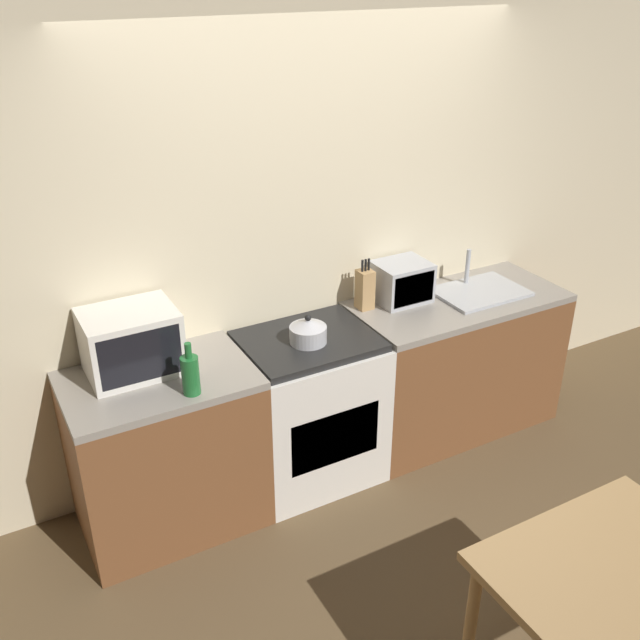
# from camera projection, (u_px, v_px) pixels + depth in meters

# --- Properties ---
(ground_plane) EXTENTS (16.00, 16.00, 0.00)m
(ground_plane) POSITION_uv_depth(u_px,v_px,m) (417.00, 547.00, 3.70)
(ground_plane) COLOR brown
(wall_back) EXTENTS (10.00, 0.06, 2.60)m
(wall_back) POSITION_uv_depth(u_px,v_px,m) (310.00, 243.00, 4.02)
(wall_back) COLOR beige
(wall_back) RESTS_ON ground_plane
(counter_left_run) EXTENTS (0.93, 0.62, 0.90)m
(counter_left_run) POSITION_uv_depth(u_px,v_px,m) (166.00, 451.00, 3.69)
(counter_left_run) COLOR brown
(counter_left_run) RESTS_ON ground_plane
(counter_right_run) EXTENTS (1.33, 0.62, 0.90)m
(counter_right_run) POSITION_uv_depth(u_px,v_px,m) (453.00, 363.00, 4.50)
(counter_right_run) COLOR brown
(counter_right_run) RESTS_ON ground_plane
(stove_range) EXTENTS (0.74, 0.62, 0.90)m
(stove_range) POSITION_uv_depth(u_px,v_px,m) (309.00, 408.00, 4.05)
(stove_range) COLOR silver
(stove_range) RESTS_ON ground_plane
(kettle) EXTENTS (0.20, 0.20, 0.16)m
(kettle) POSITION_uv_depth(u_px,v_px,m) (308.00, 331.00, 3.78)
(kettle) COLOR #B7B7BC
(kettle) RESTS_ON stove_range
(microwave) EXTENTS (0.45, 0.35, 0.33)m
(microwave) POSITION_uv_depth(u_px,v_px,m) (131.00, 342.00, 3.47)
(microwave) COLOR silver
(microwave) RESTS_ON counter_left_run
(bottle) EXTENTS (0.09, 0.09, 0.27)m
(bottle) POSITION_uv_depth(u_px,v_px,m) (190.00, 374.00, 3.32)
(bottle) COLOR #1E662D
(bottle) RESTS_ON counter_left_run
(knife_block) EXTENTS (0.09, 0.09, 0.31)m
(knife_block) POSITION_uv_depth(u_px,v_px,m) (365.00, 289.00, 4.12)
(knife_block) COLOR tan
(knife_block) RESTS_ON counter_right_run
(toaster_oven) EXTENTS (0.31, 0.26, 0.24)m
(toaster_oven) POSITION_uv_depth(u_px,v_px,m) (402.00, 282.00, 4.22)
(toaster_oven) COLOR #ADAFB5
(toaster_oven) RESTS_ON counter_right_run
(sink_basin) EXTENTS (0.54, 0.38, 0.24)m
(sink_basin) POSITION_uv_depth(u_px,v_px,m) (479.00, 291.00, 4.36)
(sink_basin) COLOR #ADAFB5
(sink_basin) RESTS_ON counter_right_run
(dining_table) EXTENTS (0.92, 0.67, 0.73)m
(dining_table) POSITION_uv_depth(u_px,v_px,m) (608.00, 586.00, 2.67)
(dining_table) COLOR tan
(dining_table) RESTS_ON ground_plane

